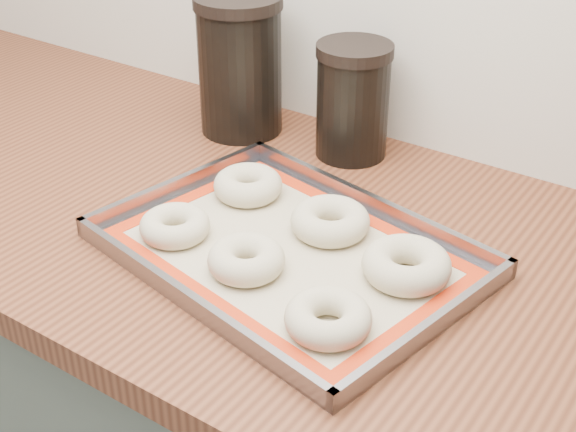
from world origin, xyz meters
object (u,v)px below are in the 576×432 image
Objects in this scene: canister_left at (240,65)px; bagel_back_right at (406,265)px; bagel_front_right at (328,318)px; bagel_back_left at (248,185)px; bagel_front_mid at (246,259)px; bagel_back_mid at (330,221)px; baking_tray at (288,252)px; canister_mid at (353,100)px; bagel_front_left at (175,226)px.

bagel_back_right is at bearing -28.71° from canister_left.
bagel_front_right is 1.00× the size of bagel_back_left.
bagel_back_mid is (0.04, 0.13, 0.00)m from bagel_front_mid.
bagel_front_right is 0.14m from bagel_back_right.
bagel_front_right is at bearing -39.45° from baking_tray.
bagel_back_mid is at bearing 75.86° from baking_tray.
bagel_front_mid is 0.88× the size of bagel_back_right.
bagel_back_left is at bearing -102.84° from canister_mid.
bagel_front_right is 0.45m from canister_mid.
bagel_back_mid is at bearing -6.64° from bagel_back_left.
bagel_back_right is at bearing -15.06° from bagel_back_mid.
bagel_back_right reaches higher than bagel_front_left.
canister_left reaches higher than bagel_back_right.
bagel_front_left is at bearing -100.12° from canister_mid.
bagel_front_left is 0.97× the size of bagel_front_mid.
bagel_back_left is at bearing -50.53° from canister_left.
bagel_front_mid is at bearing 164.47° from bagel_front_right.
baking_tray is 0.15m from bagel_back_right.
baking_tray is 4.90× the size of bagel_back_mid.
bagel_back_mid is 0.47× the size of canister_left.
baking_tray is 0.08m from bagel_back_mid.
bagel_back_mid is at bearing -33.79° from canister_left.
bagel_back_right is 0.48× the size of canister_left.
bagel_back_left is (0.01, 0.14, 0.00)m from bagel_front_left.
bagel_back_mid is 0.13m from bagel_back_right.
canister_left reaches higher than bagel_front_left.
canister_mid reaches higher than bagel_back_mid.
bagel_front_left is at bearing -163.37° from bagel_back_right.
bagel_front_right is at bearing -62.60° from canister_mid.
baking_tray is 5.26× the size of bagel_front_right.
baking_tray is 4.73× the size of bagel_back_right.
canister_left is at bearing 112.81° from bagel_front_left.
bagel_front_mid is 0.19m from bagel_back_right.
bagel_back_right is (0.29, 0.09, 0.00)m from bagel_front_left.
bagel_back_left is at bearing 143.08° from bagel_front_right.
bagel_back_right is at bearing -48.30° from canister_mid.
bagel_back_left reaches higher than bagel_front_right.
bagel_front_mid is (0.13, -0.01, 0.00)m from bagel_front_left.
bagel_back_left is (-0.25, 0.19, 0.00)m from bagel_front_right.
bagel_front_mid reaches higher than bagel_front_left.
bagel_front_mid is (-0.02, -0.06, 0.02)m from baking_tray.
bagel_back_mid reaches higher than bagel_front_mid.
bagel_back_mid is at bearing 121.24° from bagel_front_right.
canister_mid is (0.20, 0.02, -0.02)m from canister_left.
bagel_front_mid and bagel_back_left have the same top height.
baking_tray is 2.87× the size of canister_mid.
bagel_front_left is at bearing -67.19° from canister_left.
bagel_front_left is at bearing -96.02° from bagel_back_left.
canister_left is at bearing 151.29° from bagel_back_right.
bagel_front_right is at bearing -42.73° from canister_left.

